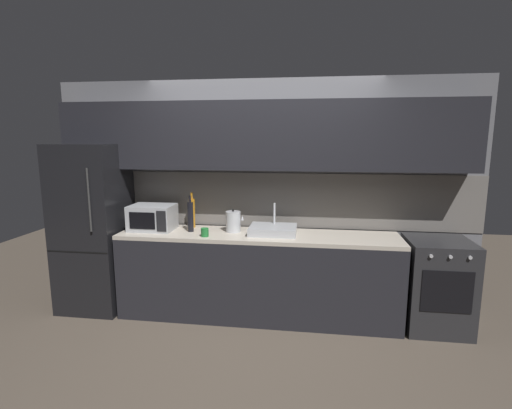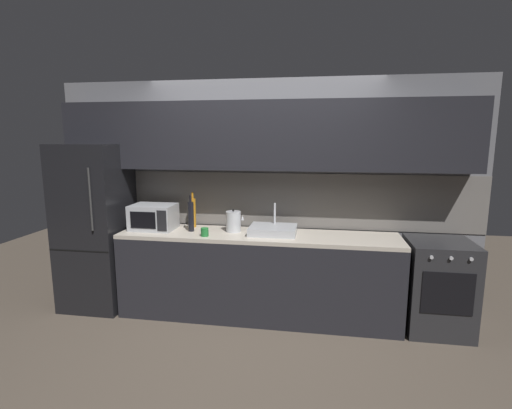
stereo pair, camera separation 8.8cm
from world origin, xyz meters
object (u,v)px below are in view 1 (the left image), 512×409
Objects in this scene: oven_range at (436,284)px; mug_green at (205,232)px; wine_bottle_dark at (190,216)px; microwave at (153,217)px; wine_bottle_amber at (192,213)px; kettle at (233,222)px; refrigerator at (94,227)px.

mug_green is (-2.30, -0.18, 0.49)m from oven_range.
wine_bottle_dark is 0.30m from mug_green.
microwave is 1.18× the size of wine_bottle_amber.
oven_range is at bearing -4.28° from wine_bottle_amber.
mug_green reaches higher than oven_range.
wine_bottle_amber reaches higher than oven_range.
kettle is 0.62× the size of wine_bottle_amber.
oven_range is 1.96× the size of microwave.
refrigerator is 7.53× the size of kettle.
kettle is 0.35m from mug_green.
refrigerator is 3.95× the size of microwave.
wine_bottle_dark is at bearing 179.97° from oven_range.
mug_green is at bearing -7.97° from refrigerator.
wine_bottle_amber is at bearing 175.72° from oven_range.
mug_green is at bearing -42.05° from wine_bottle_dark.
kettle is at bearing 2.30° from microwave.
kettle is at bearing -15.42° from wine_bottle_amber.
wine_bottle_dark is (-2.50, 0.00, 0.61)m from oven_range.
oven_range is at bearing -0.38° from microwave.
microwave is 1.20× the size of wine_bottle_dark.
kettle is 0.63× the size of wine_bottle_dark.
mug_green is at bearing -17.73° from microwave.
oven_range is 2.36m from mug_green.
oven_range is at bearing -1.53° from kettle.
wine_bottle_dark is at bearing 137.95° from mug_green.
refrigerator reaches higher than wine_bottle_amber.
kettle is at bearing 1.97° from refrigerator.
microwave is 0.67m from mug_green.
wine_bottle_amber reaches higher than wine_bottle_dark.
oven_range is 3.73× the size of kettle.
microwave is 5.37× the size of mug_green.
kettle is at bearing 44.24° from mug_green.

